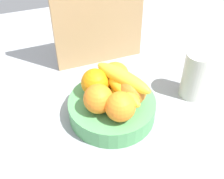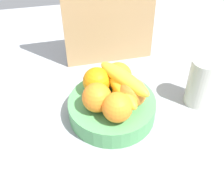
% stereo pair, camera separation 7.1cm
% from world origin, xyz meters
% --- Properties ---
extents(ground_plane, '(1.80, 1.40, 0.03)m').
position_xyz_m(ground_plane, '(0.00, 0.00, -0.01)').
color(ground_plane, '#8F9499').
extents(fruit_bowl, '(0.23, 0.23, 0.05)m').
position_xyz_m(fruit_bowl, '(-0.03, 0.02, 0.03)').
color(fruit_bowl, '#4F9B5A').
rests_on(fruit_bowl, ground_plane).
extents(orange_front_left, '(0.07, 0.07, 0.07)m').
position_xyz_m(orange_front_left, '(-0.07, 0.00, 0.09)').
color(orange_front_left, orange).
rests_on(orange_front_left, fruit_bowl).
extents(orange_front_right, '(0.07, 0.07, 0.07)m').
position_xyz_m(orange_front_right, '(-0.03, -0.04, 0.09)').
color(orange_front_right, orange).
rests_on(orange_front_right, fruit_bowl).
extents(orange_center, '(0.07, 0.07, 0.07)m').
position_xyz_m(orange_center, '(0.01, 0.00, 0.09)').
color(orange_center, orange).
rests_on(orange_center, fruit_bowl).
extents(orange_back_left, '(0.07, 0.07, 0.07)m').
position_xyz_m(orange_back_left, '(-0.01, 0.07, 0.09)').
color(orange_back_left, orange).
rests_on(orange_back_left, fruit_bowl).
extents(orange_back_right, '(0.07, 0.07, 0.07)m').
position_xyz_m(orange_back_right, '(-0.06, 0.06, 0.09)').
color(orange_back_right, orange).
rests_on(orange_back_right, fruit_bowl).
extents(banana_bunch, '(0.12, 0.18, 0.08)m').
position_xyz_m(banana_bunch, '(-0.01, 0.03, 0.09)').
color(banana_bunch, yellow).
rests_on(banana_bunch, fruit_bowl).
extents(cutting_board, '(0.28, 0.03, 0.36)m').
position_xyz_m(cutting_board, '(0.01, 0.26, 0.18)').
color(cutting_board, tan).
rests_on(cutting_board, ground_plane).
extents(thermos_tumbler, '(0.07, 0.07, 0.14)m').
position_xyz_m(thermos_tumbler, '(0.21, 0.02, 0.07)').
color(thermos_tumbler, beige).
rests_on(thermos_tumbler, ground_plane).
extents(jar_lid, '(0.08, 0.08, 0.01)m').
position_xyz_m(jar_lid, '(-0.31, -0.06, 0.01)').
color(jar_lid, silver).
rests_on(jar_lid, ground_plane).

